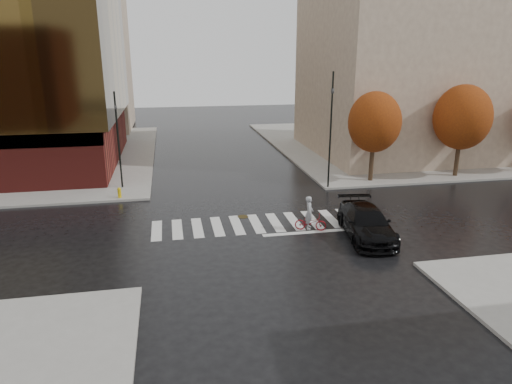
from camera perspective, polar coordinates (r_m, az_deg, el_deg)
ground at (r=25.30m, az=0.24°, el=-4.38°), size 120.00×120.00×0.00m
sidewalk_ne at (r=51.81m, az=18.94°, el=5.93°), size 30.00×30.00×0.15m
crosswalk at (r=25.76m, az=0.02°, el=-3.97°), size 12.00×3.00×0.01m
building_ne_tan at (r=45.54m, az=18.05°, el=16.13°), size 16.00×16.00×18.00m
building_nw_far at (r=61.18m, az=-22.73°, el=16.64°), size 14.00×12.00×20.00m
tree_ne_a at (r=34.15m, az=14.60°, el=8.44°), size 3.80×3.80×6.50m
tree_ne_b at (r=37.65m, az=24.40°, el=8.49°), size 4.20×4.20×6.89m
sedan at (r=24.41m, az=13.61°, el=-3.74°), size 2.90×5.64×1.57m
cyclist at (r=24.80m, az=6.78°, el=-3.34°), size 1.79×1.10×1.92m
traffic_light_nw at (r=32.73m, az=-16.89°, el=6.84°), size 0.20×0.19×6.63m
traffic_light_ne at (r=31.68m, az=9.36°, el=8.62°), size 0.19×0.22×7.91m
fire_hydrant at (r=31.04m, az=-16.71°, el=0.00°), size 0.25×0.25×0.69m
manhole at (r=26.83m, az=-1.64°, el=-3.10°), size 0.68×0.68×0.01m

